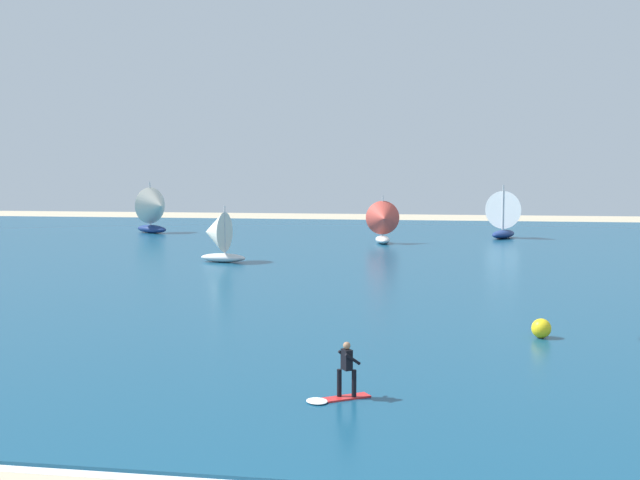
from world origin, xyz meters
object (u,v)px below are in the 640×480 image
sailboat_far_right (155,210)px  sailboat_leading (383,222)px  sailboat_trailing (506,214)px  sailboat_mid_left (217,236)px  marker_buoy (541,328)px  kitesurfer (341,379)px

sailboat_far_right → sailboat_leading: sailboat_far_right is taller
sailboat_trailing → sailboat_far_right: 36.41m
sailboat_trailing → sailboat_mid_left: sailboat_trailing is taller
sailboat_far_right → marker_buoy: bearing=-54.0°
sailboat_trailing → sailboat_leading: 14.18m
sailboat_mid_left → sailboat_far_right: bearing=120.1°
marker_buoy → sailboat_leading: bearing=103.6°
sailboat_trailing → sailboat_leading: (-11.48, -8.32, -0.40)m
kitesurfer → sailboat_mid_left: (-13.55, 32.56, 1.27)m
sailboat_leading → kitesurfer: bearing=-86.8°
kitesurfer → sailboat_trailing: (8.73, 57.06, 1.80)m
sailboat_leading → marker_buoy: 40.37m
kitesurfer → sailboat_far_right: 63.33m
sailboat_mid_left → marker_buoy: sailboat_mid_left is taller
marker_buoy → kitesurfer: bearing=-125.2°
sailboat_far_right → sailboat_leading: 26.25m
sailboat_trailing → marker_buoy: 47.61m
sailboat_leading → sailboat_far_right: bearing=161.8°
sailboat_mid_left → marker_buoy: 30.71m
sailboat_mid_left → marker_buoy: (20.27, -23.02, -1.48)m
sailboat_far_right → kitesurfer: bearing=-64.1°
sailboat_trailing → marker_buoy: (-2.01, -47.53, -2.01)m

